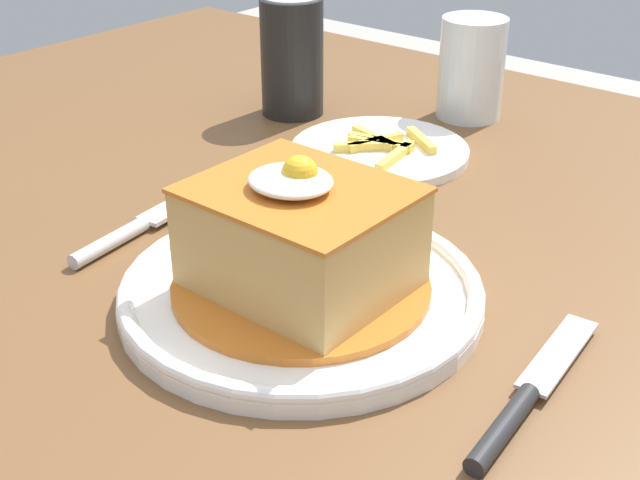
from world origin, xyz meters
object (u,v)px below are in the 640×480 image
(main_plate, at_px, (301,291))
(drinking_glass, at_px, (471,75))
(fork, at_px, (129,232))
(knife, at_px, (520,405))
(soda_can, at_px, (292,57))
(side_plate_fries, at_px, (380,151))

(main_plate, relative_size, drinking_glass, 2.36)
(fork, xyz_separation_m, knife, (0.34, 0.00, -0.00))
(soda_can, height_order, drinking_glass, soda_can)
(knife, distance_m, side_plate_fries, 0.38)
(main_plate, xyz_separation_m, side_plate_fries, (-0.11, 0.25, -0.00))
(knife, distance_m, drinking_glass, 0.49)
(knife, height_order, soda_can, soda_can)
(knife, height_order, drinking_glass, drinking_glass)
(main_plate, distance_m, knife, 0.17)
(main_plate, relative_size, soda_can, 2.00)
(knife, height_order, side_plate_fries, side_plate_fries)
(fork, relative_size, side_plate_fries, 0.83)
(main_plate, height_order, soda_can, soda_can)
(main_plate, height_order, fork, main_plate)
(side_plate_fries, bearing_deg, knife, -42.09)
(main_plate, distance_m, drinking_glass, 0.41)
(main_plate, bearing_deg, side_plate_fries, 114.59)
(fork, xyz_separation_m, soda_can, (-0.09, 0.30, 0.06))
(knife, xyz_separation_m, drinking_glass, (-0.28, 0.41, 0.04))
(soda_can, relative_size, side_plate_fries, 0.73)
(soda_can, bearing_deg, knife, -34.56)
(soda_can, relative_size, drinking_glass, 1.18)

